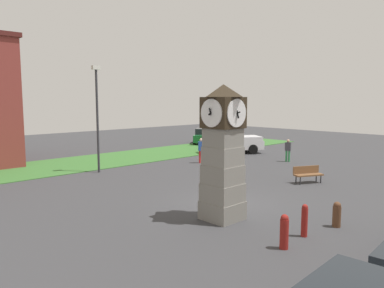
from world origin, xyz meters
name	(u,v)px	position (x,y,z in m)	size (l,w,h in m)	color
ground_plane	(228,204)	(0.00, 0.00, 0.00)	(76.21, 76.21, 0.00)	#38383A
clock_tower	(223,153)	(-1.67, -1.17, 2.52)	(1.57, 1.56, 5.05)	gray
bollard_near_tower	(337,214)	(0.61, -4.56, 0.46)	(0.29, 0.29, 0.91)	brown
bollard_mid_row	(304,220)	(-1.07, -4.25, 0.55)	(0.21, 0.21, 1.09)	maroon
bollard_far_row	(284,231)	(-2.44, -4.35, 0.54)	(0.26, 0.26, 1.07)	maroon
car_far_lot	(205,136)	(15.25, 16.30, 0.78)	(4.19, 3.94, 1.54)	#19602D
pickup_truck	(231,142)	(11.93, 9.91, 0.93)	(5.33, 4.25, 1.85)	silver
bench	(308,173)	(6.32, -0.24, 0.52)	(1.67, 1.18, 0.90)	brown
pedestrian_near_bench	(201,149)	(6.64, 8.23, 1.02)	(0.47, 0.42, 1.77)	red
pedestrian_crossing_lot	(288,149)	(11.60, 4.29, 0.93)	(0.36, 0.46, 1.63)	#338C4C
street_lamp_near_road	(97,112)	(-0.37, 10.21, 3.76)	(0.50, 0.24, 6.52)	#333338
grass_verge_far	(83,163)	(0.48, 13.97, 0.02)	(45.73, 6.22, 0.04)	#386B2D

